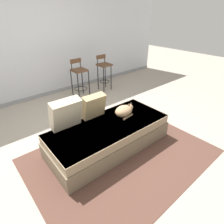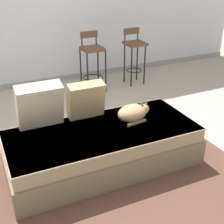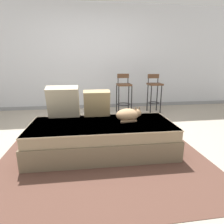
{
  "view_description": "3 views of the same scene",
  "coord_description": "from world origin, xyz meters",
  "px_view_note": "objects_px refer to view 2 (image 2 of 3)",
  "views": [
    {
      "loc": [
        -1.52,
        -2.26,
        1.97
      ],
      "look_at": [
        0.15,
        -0.3,
        0.53
      ],
      "focal_mm": 30.0,
      "sensor_mm": 36.0,
      "label": 1
    },
    {
      "loc": [
        -1.08,
        -2.85,
        1.93
      ],
      "look_at": [
        0.15,
        -0.3,
        0.53
      ],
      "focal_mm": 50.0,
      "sensor_mm": 36.0,
      "label": 2
    },
    {
      "loc": [
        -0.2,
        -2.76,
        1.2
      ],
      "look_at": [
        0.15,
        -0.3,
        0.53
      ],
      "focal_mm": 30.0,
      "sensor_mm": 36.0,
      "label": 3
    }
  ],
  "objects_px": {
    "throw_pillow_middle": "(86,100)",
    "bar_stool_near_window": "(92,58)",
    "couch": "(103,147)",
    "bar_stool_by_doorway": "(134,51)",
    "throw_pillow_corner": "(40,105)",
    "cat": "(133,113)"
  },
  "relations": [
    {
      "from": "couch",
      "to": "bar_stool_near_window",
      "type": "bearing_deg",
      "value": 70.3
    },
    {
      "from": "throw_pillow_corner",
      "to": "cat",
      "type": "bearing_deg",
      "value": -17.83
    },
    {
      "from": "throw_pillow_middle",
      "to": "bar_stool_near_window",
      "type": "bearing_deg",
      "value": 65.48
    },
    {
      "from": "couch",
      "to": "throw_pillow_middle",
      "type": "xyz_separation_m",
      "value": [
        -0.04,
        0.33,
        0.4
      ]
    },
    {
      "from": "throw_pillow_corner",
      "to": "bar_stool_by_doorway",
      "type": "relative_size",
      "value": 0.51
    },
    {
      "from": "bar_stool_near_window",
      "to": "bar_stool_by_doorway",
      "type": "height_order",
      "value": "bar_stool_near_window"
    },
    {
      "from": "throw_pillow_corner",
      "to": "throw_pillow_middle",
      "type": "height_order",
      "value": "throw_pillow_corner"
    },
    {
      "from": "couch",
      "to": "throw_pillow_corner",
      "type": "relative_size",
      "value": 4.13
    },
    {
      "from": "throw_pillow_middle",
      "to": "bar_stool_near_window",
      "type": "xyz_separation_m",
      "value": [
        0.74,
        1.63,
        -0.07
      ]
    },
    {
      "from": "couch",
      "to": "throw_pillow_corner",
      "type": "bearing_deg",
      "value": 147.25
    },
    {
      "from": "bar_stool_by_doorway",
      "to": "cat",
      "type": "bearing_deg",
      "value": -119.55
    },
    {
      "from": "throw_pillow_corner",
      "to": "bar_stool_near_window",
      "type": "xyz_separation_m",
      "value": [
        1.22,
        1.62,
        -0.11
      ]
    },
    {
      "from": "couch",
      "to": "throw_pillow_corner",
      "type": "xyz_separation_m",
      "value": [
        -0.52,
        0.34,
        0.44
      ]
    },
    {
      "from": "throw_pillow_corner",
      "to": "bar_stool_by_doorway",
      "type": "bearing_deg",
      "value": 39.41
    },
    {
      "from": "cat",
      "to": "bar_stool_by_doorway",
      "type": "bearing_deg",
      "value": 60.45
    },
    {
      "from": "couch",
      "to": "cat",
      "type": "height_order",
      "value": "cat"
    },
    {
      "from": "throw_pillow_corner",
      "to": "bar_stool_near_window",
      "type": "bearing_deg",
      "value": 53.0
    },
    {
      "from": "cat",
      "to": "couch",
      "type": "bearing_deg",
      "value": -172.55
    },
    {
      "from": "couch",
      "to": "throw_pillow_middle",
      "type": "relative_size",
      "value": 4.85
    },
    {
      "from": "bar_stool_near_window",
      "to": "bar_stool_by_doorway",
      "type": "bearing_deg",
      "value": 0.07
    },
    {
      "from": "throw_pillow_middle",
      "to": "cat",
      "type": "bearing_deg",
      "value": -34.03
    },
    {
      "from": "throw_pillow_corner",
      "to": "bar_stool_near_window",
      "type": "relative_size",
      "value": 0.5
    }
  ]
}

